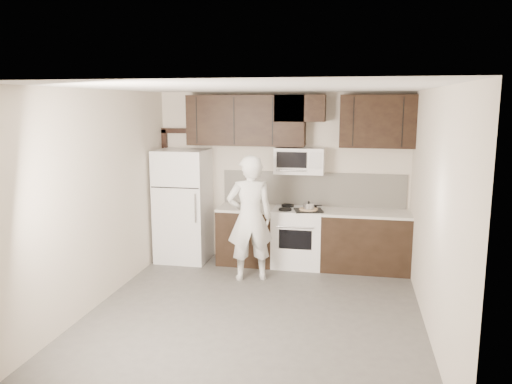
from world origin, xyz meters
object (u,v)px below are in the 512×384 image
(stove, at_px, (297,237))
(person, at_px, (250,218))
(microwave, at_px, (299,161))
(refrigerator, at_px, (183,205))

(stove, distance_m, person, 1.06)
(stove, height_order, microwave, microwave)
(microwave, distance_m, person, 1.29)
(stove, bearing_deg, person, -128.85)
(microwave, distance_m, refrigerator, 2.00)
(microwave, bearing_deg, person, -124.83)
(microwave, bearing_deg, stove, -89.90)
(refrigerator, distance_m, person, 1.43)
(microwave, xyz_separation_m, person, (-0.60, -0.87, -0.74))
(refrigerator, relative_size, person, 0.99)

